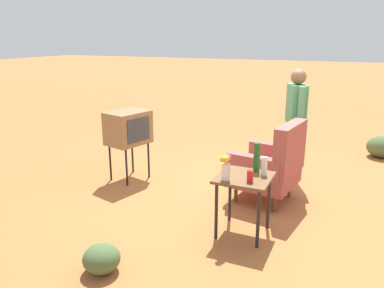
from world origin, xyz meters
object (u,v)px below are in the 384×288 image
object	(u,v)px
soda_can_red	(250,176)
tv_on_stand	(128,128)
flower_vase	(226,166)
side_table	(244,185)
bottle_short_clear	(264,166)
person_standing	(295,118)
armchair	(272,165)
bottle_wine_green	(257,157)

from	to	relation	value
soda_can_red	tv_on_stand	bearing A→B (deg)	-115.80
flower_vase	soda_can_red	bearing A→B (deg)	103.28
side_table	bottle_short_clear	bearing A→B (deg)	124.36
person_standing	soda_can_red	size ratio (longest dim) A/B	13.44
side_table	person_standing	size ratio (longest dim) A/B	0.40
side_table	tv_on_stand	distance (m)	2.23
side_table	armchair	bearing A→B (deg)	174.77
soda_can_red	flower_vase	world-z (taller)	flower_vase
side_table	bottle_wine_green	world-z (taller)	bottle_wine_green
bottle_wine_green	tv_on_stand	bearing A→B (deg)	-108.31
side_table	person_standing	bearing A→B (deg)	174.06
soda_can_red	bottle_wine_green	world-z (taller)	bottle_wine_green
bottle_wine_green	armchair	bearing A→B (deg)	178.73
armchair	side_table	world-z (taller)	armchair
side_table	bottle_short_clear	world-z (taller)	bottle_short_clear
tv_on_stand	bottle_wine_green	xyz separation A→B (m)	(0.69, 2.10, 0.04)
side_table	soda_can_red	bearing A→B (deg)	37.44
armchair	side_table	xyz separation A→B (m)	(0.96, -0.09, 0.06)
armchair	person_standing	size ratio (longest dim) A/B	0.65
tv_on_stand	bottle_short_clear	bearing A→B (deg)	70.49
tv_on_stand	bottle_wine_green	bearing A→B (deg)	71.69
bottle_short_clear	flower_vase	bearing A→B (deg)	-47.05
tv_on_stand	soda_can_red	bearing A→B (deg)	64.20
armchair	tv_on_stand	size ratio (longest dim) A/B	1.03
armchair	person_standing	xyz separation A→B (m)	(-0.93, 0.11, 0.44)
side_table	bottle_wine_green	bearing A→B (deg)	161.13
bottle_short_clear	side_table	bearing A→B (deg)	-55.64
person_standing	flower_vase	bearing A→B (deg)	-9.43
soda_can_red	bottle_short_clear	size ratio (longest dim) A/B	0.61
bottle_wine_green	bottle_short_clear	xyz separation A→B (m)	(0.09, 0.11, -0.06)
armchair	bottle_short_clear	distance (m)	0.88
tv_on_stand	bottle_wine_green	distance (m)	2.21
side_table	tv_on_stand	xyz separation A→B (m)	(-0.90, -2.03, 0.22)
bottle_wine_green	bottle_short_clear	bearing A→B (deg)	50.65
side_table	bottle_short_clear	size ratio (longest dim) A/B	3.30
side_table	soda_can_red	distance (m)	0.22
side_table	soda_can_red	size ratio (longest dim) A/B	5.42
bottle_short_clear	tv_on_stand	bearing A→B (deg)	-109.51
person_standing	tv_on_stand	bearing A→B (deg)	-65.96
armchair	flower_vase	xyz separation A→B (m)	(1.14, -0.24, 0.31)
tv_on_stand	person_standing	xyz separation A→B (m)	(-0.99, 2.22, 0.16)
armchair	flower_vase	size ratio (longest dim) A/B	4.00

